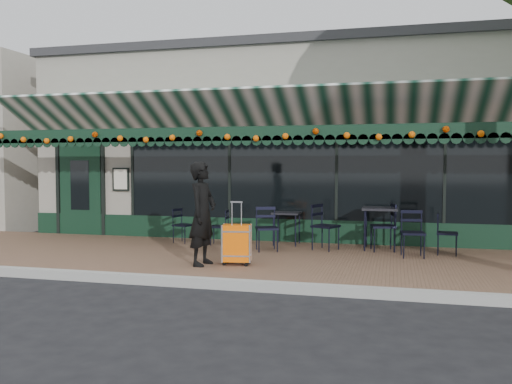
% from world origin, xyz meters
% --- Properties ---
extents(ground, '(80.00, 80.00, 0.00)m').
position_xyz_m(ground, '(0.00, 0.00, 0.00)').
color(ground, black).
rests_on(ground, ground).
extents(sidewalk, '(18.00, 4.00, 0.15)m').
position_xyz_m(sidewalk, '(0.00, 2.00, 0.07)').
color(sidewalk, brown).
rests_on(sidewalk, ground).
extents(curb, '(18.00, 0.16, 0.15)m').
position_xyz_m(curb, '(0.00, -0.08, 0.07)').
color(curb, '#9E9E99').
rests_on(curb, ground).
extents(restaurant_building, '(12.00, 9.60, 4.50)m').
position_xyz_m(restaurant_building, '(0.00, 7.84, 2.27)').
color(restaurant_building, gray).
rests_on(restaurant_building, ground).
extents(woman, '(0.49, 0.68, 1.75)m').
position_xyz_m(woman, '(-0.53, 0.91, 1.03)').
color(woman, black).
rests_on(woman, sidewalk).
extents(suitcase, '(0.51, 0.34, 1.07)m').
position_xyz_m(suitcase, '(0.02, 1.06, 0.51)').
color(suitcase, '#FF6608').
rests_on(suitcase, sidewalk).
extents(cafe_table_a, '(0.69, 0.69, 0.85)m').
position_xyz_m(cafe_table_a, '(2.34, 3.37, 0.91)').
color(cafe_table_a, black).
rests_on(cafe_table_a, sidewalk).
extents(cafe_table_b, '(0.56, 0.56, 0.69)m').
position_xyz_m(cafe_table_b, '(0.39, 3.55, 0.77)').
color(cafe_table_b, black).
rests_on(cafe_table_b, sidewalk).
extents(chair_a_left, '(0.56, 0.56, 0.95)m').
position_xyz_m(chair_a_left, '(2.40, 3.20, 0.63)').
color(chair_a_left, black).
rests_on(chair_a_left, sidewalk).
extents(chair_a_right, '(0.43, 0.43, 0.80)m').
position_xyz_m(chair_a_right, '(3.59, 3.05, 0.55)').
color(chair_a_right, black).
rests_on(chair_a_right, sidewalk).
extents(chair_a_front, '(0.48, 0.48, 0.87)m').
position_xyz_m(chair_a_front, '(2.94, 2.59, 0.59)').
color(chair_a_front, black).
rests_on(chair_a_front, sidewalk).
extents(chair_b_left, '(0.42, 0.42, 0.76)m').
position_xyz_m(chair_b_left, '(-0.98, 3.17, 0.53)').
color(chair_b_left, black).
rests_on(chair_b_left, sidewalk).
extents(chair_b_right, '(0.61, 0.61, 0.93)m').
position_xyz_m(chair_b_right, '(1.29, 3.04, 0.61)').
color(chair_b_right, black).
rests_on(chair_b_right, sidewalk).
extents(chair_b_front, '(0.57, 0.57, 0.88)m').
position_xyz_m(chair_b_front, '(0.18, 2.63, 0.59)').
color(chair_b_front, black).
rests_on(chair_b_front, sidewalk).
extents(chair_solo, '(0.46, 0.46, 0.76)m').
position_xyz_m(chair_solo, '(-1.84, 3.26, 0.53)').
color(chair_solo, black).
rests_on(chair_solo, sidewalk).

